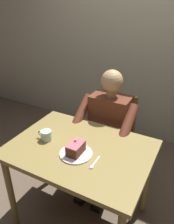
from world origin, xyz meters
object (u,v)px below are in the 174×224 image
Objects in this scene: seated_person at (106,132)px; cake_slice at (76,148)px; dessert_spoon at (94,164)px; dining_table at (80,157)px; chair at (113,134)px; coffee_cup at (46,135)px.

cake_slice is at bearing 91.41° from seated_person.
seated_person is at bearing -88.59° from cake_slice.
dining_table is at bearing -34.63° from dessert_spoon.
dessert_spoon reaches higher than dining_table.
chair reaches higher than dining_table.
cake_slice is at bearing 171.37° from coffee_cup.
coffee_cup is (0.28, 0.52, 0.18)m from seated_person.
cake_slice is (-0.01, 0.56, 0.19)m from seated_person.
seated_person is 8.30× the size of dessert_spoon.
coffee_cup is at bearing 68.12° from chair.
cake_slice reaches higher than coffee_cup.
dining_table is 8.70× the size of coffee_cup.
dining_table is 7.26× the size of dessert_spoon.
seated_person is 9.95× the size of coffee_cup.
coffee_cup is 0.46m from dessert_spoon.
seated_person is (0.00, -0.48, -0.04)m from dining_table.
seated_person is (0.00, 0.18, 0.13)m from chair.
seated_person is at bearing 90.00° from chair.
dining_table is 0.31m from coffee_cup.
chair is at bearing -77.36° from dessert_spoon.
coffee_cup is (0.28, 0.69, 0.31)m from chair.
coffee_cup is at bearing 61.72° from seated_person.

